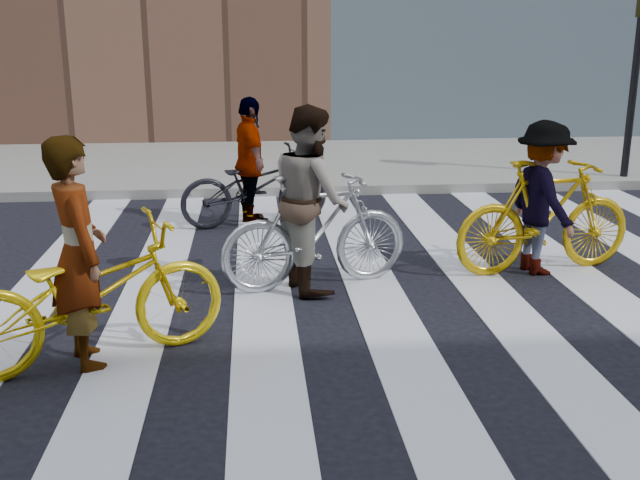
{
  "coord_description": "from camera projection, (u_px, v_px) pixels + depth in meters",
  "views": [
    {
      "loc": [
        -1.72,
        -6.29,
        2.48
      ],
      "look_at": [
        -1.12,
        0.3,
        0.62
      ],
      "focal_mm": 42.0,
      "sensor_mm": 36.0,
      "label": 1
    }
  ],
  "objects": [
    {
      "name": "ground",
      "position": [
        445.0,
        311.0,
        6.85
      ],
      "size": [
        100.0,
        100.0,
        0.0
      ],
      "primitive_type": "plane",
      "color": "black",
      "rests_on": "ground"
    },
    {
      "name": "sidewalk_far",
      "position": [
        344.0,
        163.0,
        14.02
      ],
      "size": [
        100.0,
        5.0,
        0.15
      ],
      "primitive_type": "cube",
      "color": "gray",
      "rests_on": "ground"
    },
    {
      "name": "zebra_crosswalk",
      "position": [
        445.0,
        310.0,
        6.85
      ],
      "size": [
        8.25,
        10.0,
        0.01
      ],
      "color": "silver",
      "rests_on": "ground"
    },
    {
      "name": "bike_yellow_left",
      "position": [
        89.0,
        295.0,
        5.65
      ],
      "size": [
        2.22,
        1.54,
        1.11
      ],
      "primitive_type": "imported",
      "rotation": [
        0.0,
        0.0,
        1.99
      ],
      "color": "#DFBB0C",
      "rests_on": "ground"
    },
    {
      "name": "bike_silver_mid",
      "position": [
        316.0,
        231.0,
        7.34
      ],
      "size": [
        2.0,
        1.02,
        1.16
      ],
      "primitive_type": "imported",
      "rotation": [
        0.0,
        0.0,
        1.83
      ],
      "color": "#B8BCC2",
      "rests_on": "ground"
    },
    {
      "name": "bike_yellow_right",
      "position": [
        545.0,
        216.0,
        7.81
      ],
      "size": [
        2.08,
        0.91,
        1.21
      ],
      "primitive_type": "imported",
      "rotation": [
        0.0,
        0.0,
        1.75
      ],
      "color": "#C4950A",
      "rests_on": "ground"
    },
    {
      "name": "bike_dark_rear",
      "position": [
        255.0,
        186.0,
        9.76
      ],
      "size": [
        2.08,
        1.17,
        1.03
      ],
      "primitive_type": "imported",
      "rotation": [
        0.0,
        0.0,
        1.83
      ],
      "color": "black",
      "rests_on": "ground"
    },
    {
      "name": "rider_left",
      "position": [
        78.0,
        253.0,
        5.56
      ],
      "size": [
        0.65,
        0.76,
        1.76
      ],
      "primitive_type": "imported",
      "rotation": [
        0.0,
        0.0,
        1.99
      ],
      "color": "slate",
      "rests_on": "ground"
    },
    {
      "name": "rider_mid",
      "position": [
        311.0,
        199.0,
        7.25
      ],
      "size": [
        0.89,
        1.03,
        1.81
      ],
      "primitive_type": "imported",
      "rotation": [
        0.0,
        0.0,
        1.83
      ],
      "color": "slate",
      "rests_on": "ground"
    },
    {
      "name": "rider_right",
      "position": [
        542.0,
        198.0,
        7.76
      ],
      "size": [
        0.77,
        1.12,
        1.6
      ],
      "primitive_type": "imported",
      "rotation": [
        0.0,
        0.0,
        1.75
      ],
      "color": "slate",
      "rests_on": "ground"
    },
    {
      "name": "rider_rear",
      "position": [
        250.0,
        162.0,
        9.67
      ],
      "size": [
        0.64,
        1.05,
        1.67
      ],
      "primitive_type": "imported",
      "rotation": [
        0.0,
        0.0,
        1.83
      ],
      "color": "slate",
      "rests_on": "ground"
    }
  ]
}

